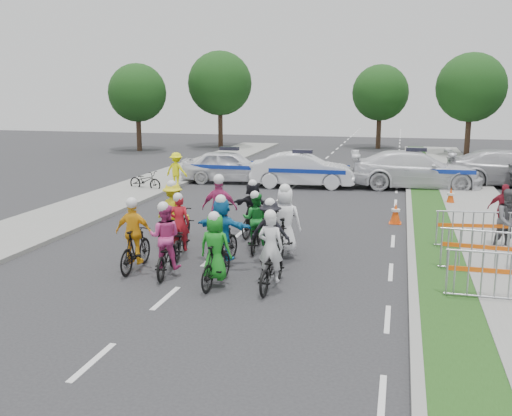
% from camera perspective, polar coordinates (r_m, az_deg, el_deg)
% --- Properties ---
extents(ground, '(90.00, 90.00, 0.00)m').
position_cam_1_polar(ground, '(12.40, -9.01, -8.91)').
color(ground, '#28282B').
rests_on(ground, ground).
extents(curb_right, '(0.20, 60.00, 0.12)m').
position_cam_1_polar(curb_right, '(16.21, 15.25, -4.03)').
color(curb_right, gray).
rests_on(curb_right, ground).
extents(grass_strip, '(1.20, 60.00, 0.11)m').
position_cam_1_polar(grass_strip, '(16.25, 17.72, -4.16)').
color(grass_strip, '#1F3F14').
rests_on(grass_strip, ground).
extents(sidewalk_right, '(2.40, 60.00, 0.13)m').
position_cam_1_polar(sidewalk_right, '(16.47, 24.00, -4.38)').
color(sidewalk_right, gray).
rests_on(sidewalk_right, ground).
extents(sidewalk_left, '(3.00, 60.00, 0.13)m').
position_cam_1_polar(sidewalk_left, '(19.69, -20.80, -1.63)').
color(sidewalk_left, gray).
rests_on(sidewalk_left, ground).
extents(rider_0, '(0.70, 1.80, 1.81)m').
position_cam_1_polar(rider_0, '(12.67, 1.50, -5.45)').
color(rider_0, black).
rests_on(rider_0, ground).
extents(rider_1, '(0.76, 1.69, 1.74)m').
position_cam_1_polar(rider_1, '(12.80, -4.05, -4.91)').
color(rider_1, black).
rests_on(rider_1, ground).
extents(rider_2, '(0.89, 1.84, 1.80)m').
position_cam_1_polar(rider_2, '(13.74, -9.01, -3.93)').
color(rider_2, black).
rests_on(rider_2, ground).
extents(rider_3, '(0.94, 1.76, 1.84)m').
position_cam_1_polar(rider_3, '(14.20, -12.02, -3.37)').
color(rider_3, black).
rests_on(rider_3, ground).
extents(rider_4, '(0.99, 1.74, 1.77)m').
position_cam_1_polar(rider_4, '(14.16, 1.46, -3.23)').
color(rider_4, black).
rests_on(rider_4, ground).
extents(rider_5, '(1.51, 1.80, 1.83)m').
position_cam_1_polar(rider_5, '(14.27, -3.41, -2.79)').
color(rider_5, black).
rests_on(rider_5, ground).
extents(rider_6, '(0.90, 1.79, 1.74)m').
position_cam_1_polar(rider_6, '(15.21, -7.59, -2.72)').
color(rider_6, black).
rests_on(rider_6, ground).
extents(rider_7, '(0.84, 1.90, 1.99)m').
position_cam_1_polar(rider_7, '(14.93, 2.93, -2.14)').
color(rider_7, black).
rests_on(rider_7, ground).
extents(rider_8, '(0.75, 1.70, 1.69)m').
position_cam_1_polar(rider_8, '(15.63, -0.04, -2.02)').
color(rider_8, black).
rests_on(rider_8, ground).
extents(rider_9, '(1.05, 1.97, 2.04)m').
position_cam_1_polar(rider_9, '(16.32, -3.61, -0.93)').
color(rider_9, black).
rests_on(rider_9, ground).
extents(rider_10, '(1.08, 1.86, 1.84)m').
position_cam_1_polar(rider_10, '(16.65, -8.24, -1.01)').
color(rider_10, black).
rests_on(rider_10, ground).
extents(rider_11, '(1.44, 1.72, 1.75)m').
position_cam_1_polar(rider_11, '(17.15, -0.28, -0.42)').
color(rider_11, black).
rests_on(rider_11, ground).
extents(police_car_0, '(4.75, 2.44, 1.55)m').
position_cam_1_polar(police_car_0, '(27.46, -2.66, 4.19)').
color(police_car_0, white).
rests_on(police_car_0, ground).
extents(police_car_1, '(4.86, 2.17, 1.55)m').
position_cam_1_polar(police_car_1, '(26.17, 4.65, 3.80)').
color(police_car_1, white).
rests_on(police_car_1, ground).
extents(police_car_2, '(5.98, 2.92, 1.68)m').
position_cam_1_polar(police_car_2, '(26.71, 15.64, 3.70)').
color(police_car_2, white).
rests_on(police_car_2, ground).
extents(civilian_sedan, '(5.82, 2.53, 1.67)m').
position_cam_1_polar(civilian_sedan, '(28.69, 24.06, 3.63)').
color(civilian_sedan, silver).
rests_on(civilian_sedan, ground).
extents(spectator_1, '(1.00, 0.88, 1.73)m').
position_cam_1_polar(spectator_1, '(16.92, 23.98, -1.17)').
color(spectator_1, '#515055').
rests_on(spectator_1, ground).
extents(spectator_2, '(0.99, 0.67, 1.57)m').
position_cam_1_polar(spectator_2, '(18.90, 23.49, -0.14)').
color(spectator_2, maroon).
rests_on(spectator_2, ground).
extents(marshal_hiviz, '(1.13, 0.77, 1.61)m').
position_cam_1_polar(marshal_hiviz, '(26.11, -7.96, 3.77)').
color(marshal_hiviz, '#FDFF0D').
rests_on(marshal_hiviz, ground).
extents(barrier_0, '(2.00, 0.51, 1.12)m').
position_cam_1_polar(barrier_0, '(12.72, 22.84, -6.50)').
color(barrier_0, '#A5A8AD').
rests_on(barrier_0, ground).
extents(barrier_1, '(2.03, 0.66, 1.12)m').
position_cam_1_polar(barrier_1, '(14.51, 21.79, -4.24)').
color(barrier_1, '#A5A8AD').
rests_on(barrier_1, ground).
extents(barrier_2, '(2.05, 0.76, 1.12)m').
position_cam_1_polar(barrier_2, '(16.68, 20.82, -2.18)').
color(barrier_2, '#A5A8AD').
rests_on(barrier_2, ground).
extents(cone_0, '(0.40, 0.40, 0.70)m').
position_cam_1_polar(cone_0, '(19.44, 13.78, -0.53)').
color(cone_0, '#F24C0C').
rests_on(cone_0, ground).
extents(cone_1, '(0.40, 0.40, 0.70)m').
position_cam_1_polar(cone_1, '(23.08, 18.89, 1.07)').
color(cone_1, '#F24C0C').
rests_on(cone_1, ground).
extents(parked_bike, '(1.75, 0.93, 0.87)m').
position_cam_1_polar(parked_bike, '(25.67, -11.03, 2.71)').
color(parked_bike, black).
rests_on(parked_bike, ground).
extents(tree_0, '(4.20, 4.20, 6.30)m').
position_cam_1_polar(tree_0, '(42.92, -11.79, 11.21)').
color(tree_0, '#382619').
rests_on(tree_0, ground).
extents(tree_1, '(4.55, 4.55, 6.82)m').
position_cam_1_polar(tree_1, '(40.87, 20.72, 11.19)').
color(tree_1, '#382619').
rests_on(tree_1, ground).
extents(tree_3, '(4.90, 4.90, 7.35)m').
position_cam_1_polar(tree_3, '(44.78, -3.63, 12.33)').
color(tree_3, '#382619').
rests_on(tree_3, ground).
extents(tree_4, '(4.20, 4.20, 6.30)m').
position_cam_1_polar(tree_4, '(44.67, 12.32, 11.19)').
color(tree_4, '#382619').
rests_on(tree_4, ground).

